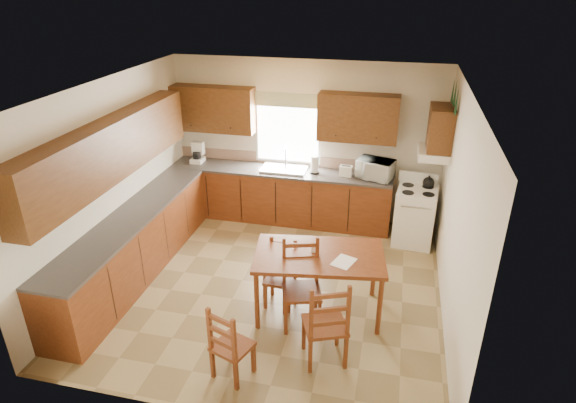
% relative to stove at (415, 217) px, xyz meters
% --- Properties ---
extents(floor, '(4.50, 4.50, 0.00)m').
position_rel_stove_xyz_m(floor, '(-1.88, -1.66, -0.44)').
color(floor, '#998355').
rests_on(floor, ground).
extents(ceiling, '(4.50, 4.50, 0.00)m').
position_rel_stove_xyz_m(ceiling, '(-1.88, -1.66, 2.26)').
color(ceiling, brown).
rests_on(ceiling, floor).
extents(wall_left, '(4.50, 4.50, 0.00)m').
position_rel_stove_xyz_m(wall_left, '(-4.13, -1.66, 0.91)').
color(wall_left, silver).
rests_on(wall_left, floor).
extents(wall_right, '(4.50, 4.50, 0.00)m').
position_rel_stove_xyz_m(wall_right, '(0.37, -1.66, 0.91)').
color(wall_right, silver).
rests_on(wall_right, floor).
extents(wall_back, '(4.50, 4.50, 0.00)m').
position_rel_stove_xyz_m(wall_back, '(-1.88, 0.59, 0.91)').
color(wall_back, silver).
rests_on(wall_back, floor).
extents(wall_front, '(4.50, 4.50, 0.00)m').
position_rel_stove_xyz_m(wall_front, '(-1.88, -3.91, 0.91)').
color(wall_front, silver).
rests_on(wall_front, floor).
extents(lower_cab_back, '(3.75, 0.60, 0.88)m').
position_rel_stove_xyz_m(lower_cab_back, '(-2.25, 0.29, -0.00)').
color(lower_cab_back, brown).
rests_on(lower_cab_back, floor).
extents(lower_cab_left, '(0.60, 3.60, 0.88)m').
position_rel_stove_xyz_m(lower_cab_left, '(-3.83, -1.81, -0.00)').
color(lower_cab_left, brown).
rests_on(lower_cab_left, floor).
extents(counter_back, '(3.75, 0.63, 0.04)m').
position_rel_stove_xyz_m(counter_back, '(-2.25, 0.29, 0.46)').
color(counter_back, '#45403D').
rests_on(counter_back, lower_cab_back).
extents(counter_left, '(0.63, 3.60, 0.04)m').
position_rel_stove_xyz_m(counter_left, '(-3.83, -1.81, 0.46)').
color(counter_left, '#45403D').
rests_on(counter_left, lower_cab_left).
extents(backsplash, '(3.75, 0.01, 0.18)m').
position_rel_stove_xyz_m(backsplash, '(-2.25, 0.58, 0.57)').
color(backsplash, '#997762').
rests_on(backsplash, counter_back).
extents(upper_cab_back_left, '(1.41, 0.33, 0.75)m').
position_rel_stove_xyz_m(upper_cab_back_left, '(-3.43, 0.43, 1.41)').
color(upper_cab_back_left, brown).
rests_on(upper_cab_back_left, wall_back).
extents(upper_cab_back_right, '(1.25, 0.33, 0.75)m').
position_rel_stove_xyz_m(upper_cab_back_right, '(-1.02, 0.43, 1.41)').
color(upper_cab_back_right, brown).
rests_on(upper_cab_back_right, wall_back).
extents(upper_cab_left, '(0.33, 3.60, 0.75)m').
position_rel_stove_xyz_m(upper_cab_left, '(-3.96, -1.81, 1.41)').
color(upper_cab_left, brown).
rests_on(upper_cab_left, wall_left).
extents(upper_cab_stove, '(0.33, 0.62, 0.62)m').
position_rel_stove_xyz_m(upper_cab_stove, '(0.20, -0.01, 1.46)').
color(upper_cab_stove, brown).
rests_on(upper_cab_stove, wall_right).
extents(range_hood, '(0.44, 0.62, 0.12)m').
position_rel_stove_xyz_m(range_hood, '(0.15, -0.01, 1.08)').
color(range_hood, white).
rests_on(range_hood, wall_right).
extents(window_frame, '(1.13, 0.02, 1.18)m').
position_rel_stove_xyz_m(window_frame, '(-2.18, 0.56, 1.11)').
color(window_frame, white).
rests_on(window_frame, wall_back).
extents(window_pane, '(1.05, 0.01, 1.10)m').
position_rel_stove_xyz_m(window_pane, '(-2.18, 0.56, 1.11)').
color(window_pane, white).
rests_on(window_pane, wall_back).
extents(window_valance, '(1.19, 0.01, 0.24)m').
position_rel_stove_xyz_m(window_valance, '(-2.18, 0.53, 1.61)').
color(window_valance, '#5F7B42').
rests_on(window_valance, wall_back).
extents(sink_basin, '(0.75, 0.45, 0.04)m').
position_rel_stove_xyz_m(sink_basin, '(-2.18, 0.29, 0.50)').
color(sink_basin, silver).
rests_on(sink_basin, counter_back).
extents(pine_decal_a, '(0.22, 0.22, 0.36)m').
position_rel_stove_xyz_m(pine_decal_a, '(0.33, -0.33, 1.94)').
color(pine_decal_a, '#194524').
rests_on(pine_decal_a, wall_right).
extents(pine_decal_b, '(0.22, 0.22, 0.36)m').
position_rel_stove_xyz_m(pine_decal_b, '(0.33, -0.01, 1.98)').
color(pine_decal_b, '#194524').
rests_on(pine_decal_b, wall_right).
extents(pine_decal_c, '(0.22, 0.22, 0.36)m').
position_rel_stove_xyz_m(pine_decal_c, '(0.33, 0.31, 1.94)').
color(pine_decal_c, '#194524').
rests_on(pine_decal_c, wall_right).
extents(stove, '(0.65, 0.67, 0.89)m').
position_rel_stove_xyz_m(stove, '(0.00, 0.00, 0.00)').
color(stove, white).
rests_on(stove, floor).
extents(coffeemaker, '(0.21, 0.25, 0.33)m').
position_rel_stove_xyz_m(coffeemaker, '(-3.74, 0.33, 0.64)').
color(coffeemaker, white).
rests_on(coffeemaker, counter_back).
extents(paper_towel, '(0.16, 0.16, 0.29)m').
position_rel_stove_xyz_m(paper_towel, '(-1.66, 0.30, 0.62)').
color(paper_towel, white).
rests_on(paper_towel, counter_back).
extents(toaster, '(0.21, 0.14, 0.17)m').
position_rel_stove_xyz_m(toaster, '(-1.15, 0.29, 0.56)').
color(toaster, white).
rests_on(toaster, counter_back).
extents(microwave, '(0.60, 0.51, 0.31)m').
position_rel_stove_xyz_m(microwave, '(-0.68, 0.29, 0.63)').
color(microwave, white).
rests_on(microwave, counter_back).
extents(dining_table, '(1.68, 1.11, 0.84)m').
position_rel_stove_xyz_m(dining_table, '(-1.17, -2.07, -0.03)').
color(dining_table, brown).
rests_on(dining_table, floor).
extents(chair_near_left, '(0.47, 0.46, 0.89)m').
position_rel_stove_xyz_m(chair_near_left, '(-1.86, -3.35, 0.00)').
color(chair_near_left, brown).
rests_on(chair_near_left, floor).
extents(chair_near_right, '(0.58, 0.56, 1.07)m').
position_rel_stove_xyz_m(chair_near_right, '(-0.96, -2.89, 0.09)').
color(chair_near_right, brown).
rests_on(chair_near_right, floor).
extents(chair_far_left, '(0.39, 0.37, 0.89)m').
position_rel_stove_xyz_m(chair_far_left, '(-1.67, -2.04, -0.00)').
color(chair_far_left, brown).
rests_on(chair_far_left, floor).
extents(chair_far_right, '(0.56, 0.55, 1.09)m').
position_rel_stove_xyz_m(chair_far_right, '(-1.33, -2.37, 0.10)').
color(chair_far_right, brown).
rests_on(chair_far_right, floor).
extents(table_paper, '(0.31, 0.35, 0.00)m').
position_rel_stove_xyz_m(table_paper, '(-0.87, -2.18, 0.39)').
color(table_paper, white).
rests_on(table_paper, dining_table).
extents(table_card, '(0.09, 0.02, 0.12)m').
position_rel_stove_xyz_m(table_card, '(-1.23, -2.05, 0.45)').
color(table_card, white).
rests_on(table_card, dining_table).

